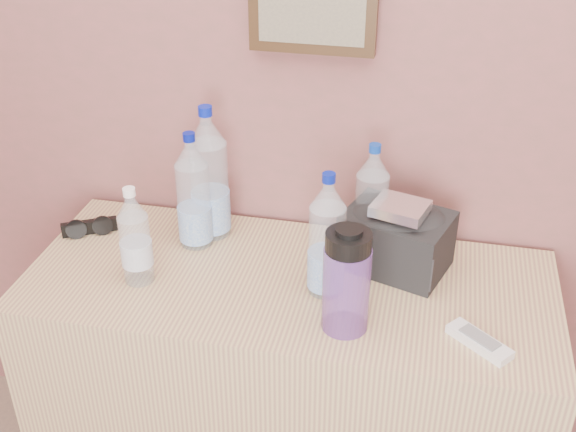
% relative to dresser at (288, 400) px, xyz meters
% --- Properties ---
extents(dresser, '(1.27, 0.53, 0.80)m').
position_rel_dresser_xyz_m(dresser, '(0.00, 0.00, 0.00)').
color(dresser, tan).
rests_on(dresser, ground).
extents(pet_large_a, '(0.10, 0.10, 0.36)m').
position_rel_dresser_xyz_m(pet_large_a, '(-0.24, 0.17, 0.56)').
color(pet_large_a, white).
rests_on(pet_large_a, dresser).
extents(pet_large_b, '(0.08, 0.08, 0.31)m').
position_rel_dresser_xyz_m(pet_large_b, '(-0.27, 0.11, 0.54)').
color(pet_large_b, silver).
rests_on(pet_large_b, dresser).
extents(pet_large_c, '(0.08, 0.08, 0.30)m').
position_rel_dresser_xyz_m(pet_large_c, '(0.17, 0.17, 0.53)').
color(pet_large_c, white).
rests_on(pet_large_c, dresser).
extents(pet_large_d, '(0.08, 0.08, 0.31)m').
position_rel_dresser_xyz_m(pet_large_d, '(0.09, -0.02, 0.53)').
color(pet_large_d, silver).
rests_on(pet_large_d, dresser).
extents(pet_small, '(0.07, 0.07, 0.25)m').
position_rel_dresser_xyz_m(pet_small, '(-0.35, -0.08, 0.51)').
color(pet_small, silver).
rests_on(pet_small, dresser).
extents(nalgene_bottle, '(0.10, 0.10, 0.25)m').
position_rel_dresser_xyz_m(nalgene_bottle, '(0.16, -0.14, 0.52)').
color(nalgene_bottle, purple).
rests_on(nalgene_bottle, dresser).
extents(sunglasses, '(0.15, 0.12, 0.04)m').
position_rel_dresser_xyz_m(sunglasses, '(-0.56, 0.09, 0.42)').
color(sunglasses, black).
rests_on(sunglasses, dresser).
extents(ac_remote, '(0.14, 0.13, 0.02)m').
position_rel_dresser_xyz_m(ac_remote, '(0.45, -0.15, 0.41)').
color(ac_remote, silver).
rests_on(ac_remote, dresser).
extents(toiletry_bag, '(0.29, 0.24, 0.17)m').
position_rel_dresser_xyz_m(toiletry_bag, '(0.24, 0.12, 0.48)').
color(toiletry_bag, black).
rests_on(toiletry_bag, dresser).
extents(foil_packet, '(0.15, 0.13, 0.03)m').
position_rel_dresser_xyz_m(foil_packet, '(0.25, 0.09, 0.58)').
color(foil_packet, silver).
rests_on(foil_packet, toiletry_bag).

